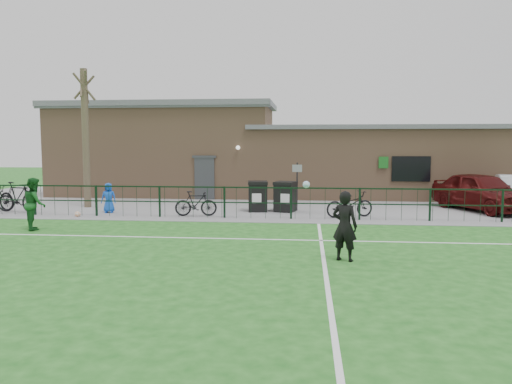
# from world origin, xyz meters

# --- Properties ---
(ground) EXTENTS (90.00, 90.00, 0.00)m
(ground) POSITION_xyz_m (0.00, 0.00, 0.00)
(ground) COLOR #1B5A1A
(ground) RESTS_ON ground
(paving_strip) EXTENTS (34.00, 13.00, 0.02)m
(paving_strip) POSITION_xyz_m (0.00, 13.50, 0.01)
(paving_strip) COLOR gray
(paving_strip) RESTS_ON ground
(pitch_line_touch) EXTENTS (28.00, 0.10, 0.01)m
(pitch_line_touch) POSITION_xyz_m (0.00, 7.80, 0.00)
(pitch_line_touch) COLOR white
(pitch_line_touch) RESTS_ON ground
(pitch_line_mid) EXTENTS (28.00, 0.10, 0.01)m
(pitch_line_mid) POSITION_xyz_m (0.00, 4.00, 0.00)
(pitch_line_mid) COLOR white
(pitch_line_mid) RESTS_ON ground
(pitch_line_perp) EXTENTS (0.10, 16.00, 0.01)m
(pitch_line_perp) POSITION_xyz_m (2.00, 0.00, 0.00)
(pitch_line_perp) COLOR white
(pitch_line_perp) RESTS_ON ground
(perimeter_fence) EXTENTS (28.00, 0.10, 1.20)m
(perimeter_fence) POSITION_xyz_m (0.00, 8.00, 0.60)
(perimeter_fence) COLOR black
(perimeter_fence) RESTS_ON ground
(bare_tree) EXTENTS (0.30, 0.30, 6.00)m
(bare_tree) POSITION_xyz_m (-8.00, 10.50, 3.00)
(bare_tree) COLOR #4D3F2E
(bare_tree) RESTS_ON ground
(wheelie_bin_left) EXTENTS (0.86, 0.95, 1.15)m
(wheelie_bin_left) POSITION_xyz_m (-0.44, 9.96, 0.59)
(wheelie_bin_left) COLOR black
(wheelie_bin_left) RESTS_ON paving_strip
(wheelie_bin_right) EXTENTS (0.96, 1.03, 1.14)m
(wheelie_bin_right) POSITION_xyz_m (0.70, 9.97, 0.59)
(wheelie_bin_right) COLOR black
(wheelie_bin_right) RESTS_ON paving_strip
(sign_post) EXTENTS (0.06, 0.06, 2.00)m
(sign_post) POSITION_xyz_m (1.17, 10.30, 1.02)
(sign_post) COLOR black
(sign_post) RESTS_ON paving_strip
(car_maroon) EXTENTS (3.54, 5.06, 1.60)m
(car_maroon) POSITION_xyz_m (8.78, 11.04, 0.82)
(car_maroon) COLOR #450C0C
(car_maroon) RESTS_ON paving_strip
(bicycle_b) EXTENTS (2.13, 1.13, 1.23)m
(bicycle_b) POSITION_xyz_m (-10.14, 8.69, 0.63)
(bicycle_b) COLOR black
(bicycle_b) RESTS_ON paving_strip
(bicycle_d) EXTENTS (1.66, 0.69, 0.97)m
(bicycle_d) POSITION_xyz_m (-2.67, 8.32, 0.50)
(bicycle_d) COLOR black
(bicycle_d) RESTS_ON paving_strip
(bicycle_e) EXTENTS (2.00, 1.32, 0.99)m
(bicycle_e) POSITION_xyz_m (3.19, 8.63, 0.52)
(bicycle_e) COLOR black
(bicycle_e) RESTS_ON paving_strip
(spectator_child) EXTENTS (0.64, 0.47, 1.20)m
(spectator_child) POSITION_xyz_m (-6.38, 8.89, 0.62)
(spectator_child) COLOR blue
(spectator_child) RESTS_ON paving_strip
(goalkeeper_kick) EXTENTS (1.40, 3.86, 1.69)m
(goalkeeper_kick) POSITION_xyz_m (2.46, 1.64, 0.86)
(goalkeeper_kick) COLOR black
(goalkeeper_kick) RESTS_ON ground
(outfield_player) EXTENTS (0.98, 1.04, 1.70)m
(outfield_player) POSITION_xyz_m (-7.25, 4.93, 0.85)
(outfield_player) COLOR #185620
(outfield_player) RESTS_ON ground
(ball_ground) EXTENTS (0.22, 0.22, 0.22)m
(ball_ground) POSITION_xyz_m (-7.14, 7.71, 0.11)
(ball_ground) COLOR white
(ball_ground) RESTS_ON ground
(clubhouse) EXTENTS (24.25, 5.40, 4.96)m
(clubhouse) POSITION_xyz_m (-0.88, 16.50, 2.22)
(clubhouse) COLOR #A27A5A
(clubhouse) RESTS_ON ground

